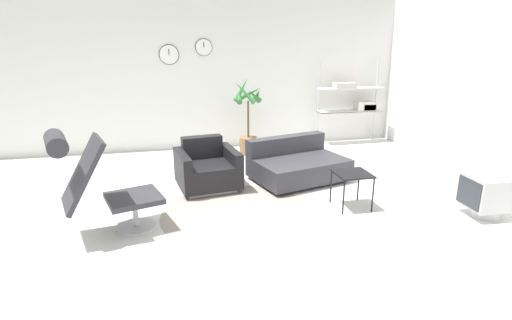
{
  "coord_description": "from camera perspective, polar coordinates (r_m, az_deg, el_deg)",
  "views": [
    {
      "loc": [
        -1.02,
        -4.74,
        2.07
      ],
      "look_at": [
        0.07,
        0.12,
        0.55
      ],
      "focal_mm": 28.0,
      "sensor_mm": 36.0,
      "label": 1
    }
  ],
  "objects": [
    {
      "name": "wall_right",
      "position": [
        6.64,
        31.79,
        8.7
      ],
      "size": [
        0.06,
        12.0,
        2.8
      ],
      "color": "silver",
      "rests_on": "ground_plane"
    },
    {
      "name": "shelf_unit",
      "position": [
        8.4,
        14.14,
        8.01
      ],
      "size": [
        1.32,
        0.28,
        1.71
      ],
      "color": "#BCBCC1",
      "rests_on": "ground_plane"
    },
    {
      "name": "armchair_red",
      "position": [
        5.76,
        -6.99,
        -1.39
      ],
      "size": [
        0.93,
        0.9,
        0.7
      ],
      "rotation": [
        0.0,
        0.0,
        3.29
      ],
      "color": "silver",
      "rests_on": "ground_plane"
    },
    {
      "name": "ground_plane",
      "position": [
        5.27,
        -0.46,
        -6.14
      ],
      "size": [
        12.0,
        12.0,
        0.0
      ],
      "primitive_type": "plane",
      "color": "silver"
    },
    {
      "name": "round_rug",
      "position": [
        4.97,
        -2.39,
        -7.58
      ],
      "size": [
        1.93,
        1.93,
        0.01
      ],
      "color": "gray",
      "rests_on": "ground_plane"
    },
    {
      "name": "side_table",
      "position": [
        5.15,
        13.61,
        -2.33
      ],
      "size": [
        0.43,
        0.43,
        0.46
      ],
      "color": "black",
      "rests_on": "ground_plane"
    },
    {
      "name": "couch_low",
      "position": [
        6.09,
        5.87,
        -0.78
      ],
      "size": [
        1.54,
        1.26,
        0.61
      ],
      "rotation": [
        0.0,
        0.0,
        3.41
      ],
      "color": "black",
      "rests_on": "ground_plane"
    },
    {
      "name": "potted_plant",
      "position": [
        7.37,
        -1.14,
        5.12
      ],
      "size": [
        0.6,
        0.63,
        1.4
      ],
      "color": "brown",
      "rests_on": "ground_plane"
    },
    {
      "name": "crt_television",
      "position": [
        5.54,
        30.16,
        -4.23
      ],
      "size": [
        0.54,
        0.47,
        0.51
      ],
      "rotation": [
        0.0,
        0.0,
        1.52
      ],
      "color": "#B7B7B7",
      "rests_on": "ground_plane"
    },
    {
      "name": "lounge_chair",
      "position": [
        4.52,
        -21.95,
        -2.22
      ],
      "size": [
        1.19,
        0.83,
        1.18
      ],
      "rotation": [
        0.0,
        0.0,
        -1.27
      ],
      "color": "#BCBCC1",
      "rests_on": "ground_plane"
    },
    {
      "name": "wall_back",
      "position": [
        7.82,
        -5.22,
        12.0
      ],
      "size": [
        12.0,
        0.09,
        2.8
      ],
      "color": "silver",
      "rests_on": "ground_plane"
    }
  ]
}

